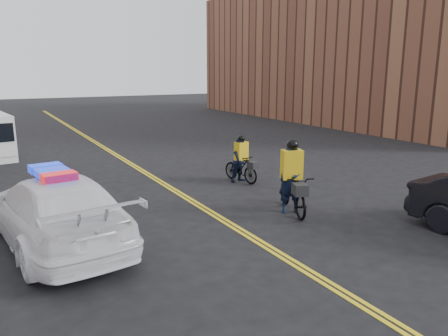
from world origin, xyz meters
name	(u,v)px	position (x,y,z in m)	size (l,w,h in m)	color
ground	(232,225)	(0.00, 0.00, 0.00)	(120.00, 120.00, 0.00)	black
center_line_left	(136,168)	(-0.08, 8.00, 0.01)	(0.10, 60.00, 0.01)	yellow
center_line_right	(139,168)	(0.08, 8.00, 0.01)	(0.10, 60.00, 0.01)	yellow
building_across	(353,52)	(22.00, 18.00, 5.50)	(12.00, 30.00, 11.00)	brown
police_cruiser	(55,210)	(-4.26, 0.93, 0.85)	(3.06, 6.04, 1.84)	white
cyclist_near	(291,187)	(2.04, 0.11, 0.75)	(1.47, 2.34, 2.17)	black
cyclist_far	(241,163)	(2.65, 3.88, 0.69)	(0.88, 1.79, 1.75)	black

